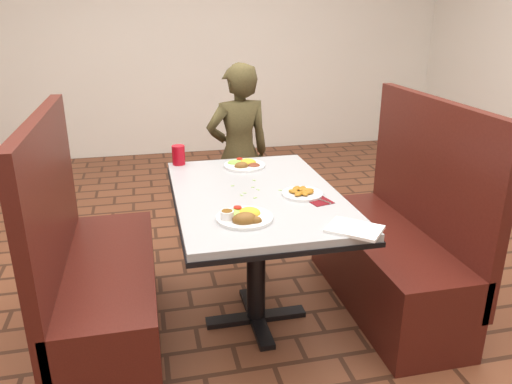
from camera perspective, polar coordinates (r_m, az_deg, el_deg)
dining_table at (r=2.52m, az=0.00°, el=-2.05°), size 0.81×1.21×0.75m
booth_bench_left at (r=2.63m, az=-17.51°, el=-9.98°), size 0.47×1.20×1.17m
booth_bench_right at (r=2.92m, az=15.55°, el=-6.54°), size 0.47×1.20×1.17m
diner_person at (r=3.56m, az=-1.98°, el=4.37°), size 0.51×0.37×1.27m
near_dinner_plate at (r=2.15m, az=-1.44°, el=-2.55°), size 0.25×0.25×0.08m
far_dinner_plate at (r=2.89m, az=-1.34°, el=3.35°), size 0.24×0.24×0.06m
plantain_plate at (r=2.45m, az=5.31°, el=-0.10°), size 0.20×0.20×0.03m
maroon_napkin at (r=2.38m, az=7.33°, el=-1.06°), size 0.12×0.12×0.00m
spoon_utensil at (r=2.40m, az=7.23°, el=-0.84°), size 0.08×0.13×0.00m
red_tumbler at (r=2.95m, az=-8.85°, el=4.20°), size 0.08×0.08×0.11m
paper_napkin at (r=2.10m, az=11.19°, el=-4.16°), size 0.27×0.26×0.01m
knife_utensil at (r=2.16m, az=-0.46°, el=-2.94°), size 0.03×0.17×0.00m
fork_utensil at (r=2.15m, az=0.55°, el=-3.08°), size 0.04×0.16×0.00m
lettuce_shreds at (r=2.55m, az=0.58°, el=0.55°), size 0.28×0.32×0.00m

